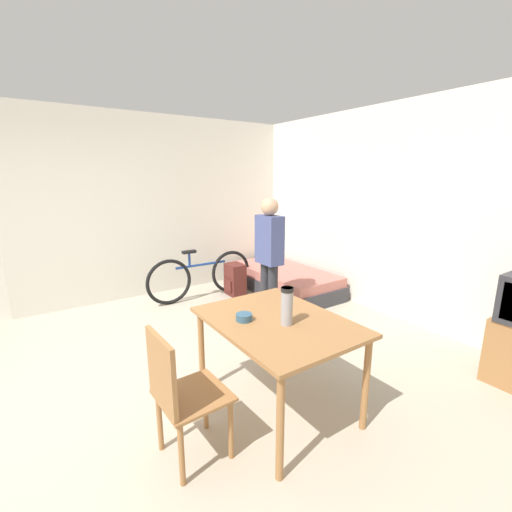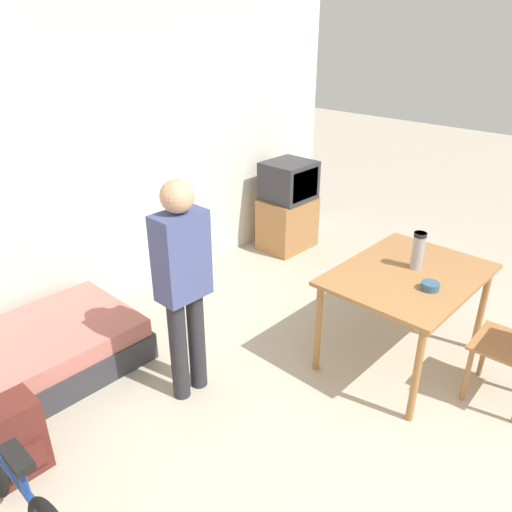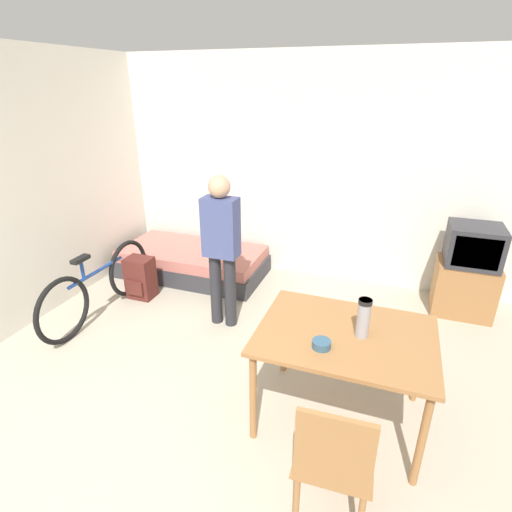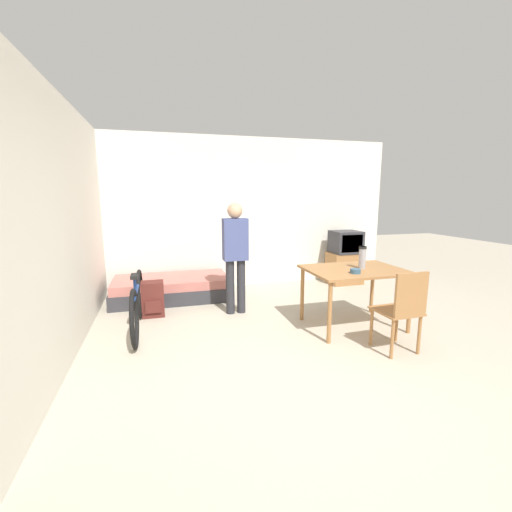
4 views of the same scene
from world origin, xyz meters
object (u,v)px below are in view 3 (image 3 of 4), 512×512
dining_table (345,343)px  backpack (140,278)px  thermos_flask (364,316)px  wooden_chair (334,460)px  person_standing (221,243)px  bicycle (99,286)px  tv (468,272)px  mate_bowl (321,344)px  daybed (193,261)px

dining_table → backpack: dining_table is taller
thermos_flask → wooden_chair: bearing=-91.9°
person_standing → wooden_chair: bearing=-50.7°
person_standing → backpack: 1.34m
bicycle → tv: bearing=20.5°
dining_table → person_standing: bearing=146.1°
thermos_flask → mate_bowl: (-0.23, -0.22, -0.13)m
bicycle → person_standing: 1.46m
daybed → tv: size_ratio=1.85×
dining_table → wooden_chair: (0.07, -0.83, -0.16)m
person_standing → mate_bowl: bearing=-42.7°
wooden_chair → person_standing: 2.27m
mate_bowl → bicycle: bearing=162.0°
person_standing → backpack: size_ratio=3.19×
dining_table → person_standing: (-1.35, 0.91, 0.23)m
daybed → backpack: 0.81m
dining_table → backpack: bearing=156.4°
dining_table → tv: bearing=62.7°
dining_table → bicycle: 2.75m
tv → wooden_chair: size_ratio=1.11×
daybed → dining_table: dining_table is taller
daybed → dining_table: size_ratio=1.55×
daybed → bicycle: bearing=-110.1°
bicycle → wooden_chair: bearing=-27.6°
dining_table → person_standing: 1.64m
person_standing → thermos_flask: person_standing is taller
tv → dining_table: (-1.02, -1.98, 0.18)m
bicycle → mate_bowl: size_ratio=13.71×
wooden_chair → person_standing: bearing=129.3°
bicycle → backpack: (0.17, 0.49, -0.10)m
daybed → backpack: bearing=-110.5°
dining_table → person_standing: size_ratio=0.77×
tv → backpack: (-3.51, -0.89, -0.25)m
bicycle → person_standing: size_ratio=1.07×
wooden_chair → bicycle: bearing=152.4°
tv → person_standing: 2.64m
daybed → person_standing: person_standing is taller
tv → bicycle: (-3.69, -1.38, -0.15)m
person_standing → thermos_flask: size_ratio=5.56×
thermos_flask → backpack: thermos_flask is taller
wooden_chair → mate_bowl: (-0.20, 0.61, 0.27)m
backpack → tv: bearing=14.3°
dining_table → daybed: bearing=140.2°
daybed → thermos_flask: (2.31, -1.84, 0.74)m
wooden_chair → tv: bearing=71.3°
dining_table → backpack: 2.75m
wooden_chair → mate_bowl: size_ratio=7.43×
person_standing → dining_table: bearing=-33.9°
backpack → dining_table: bearing=-23.6°
wooden_chair → backpack: (-2.57, 1.92, -0.27)m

